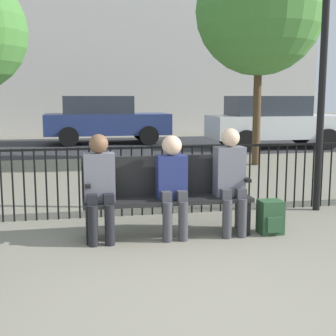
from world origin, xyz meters
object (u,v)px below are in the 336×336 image
at_px(seated_person_1, 172,180).
at_px(seated_person_2, 230,175).
at_px(parked_car_2, 273,121).
at_px(backpack, 271,217).
at_px(park_bench, 167,192).
at_px(parked_car_1, 105,119).
at_px(lamp_post, 326,17).
at_px(seated_person_0, 100,182).
at_px(tree_1, 260,11).

relative_size(seated_person_1, seated_person_2, 0.94).
relative_size(seated_person_1, parked_car_2, 0.28).
relative_size(backpack, parked_car_2, 0.09).
xyz_separation_m(park_bench, backpack, (1.21, -0.23, -0.30)).
distance_m(park_bench, backpack, 1.27).
relative_size(seated_person_1, backpack, 2.95).
bearing_deg(backpack, parked_car_1, 96.33).
distance_m(lamp_post, parked_car_1, 10.60).
bearing_deg(seated_person_0, parked_car_1, 86.09).
height_order(seated_person_0, seated_person_2, seated_person_2).
height_order(park_bench, lamp_post, lamp_post).
distance_m(seated_person_0, parked_car_2, 10.44).
xyz_separation_m(seated_person_0, tree_1, (3.94, 5.26, 2.85)).
bearing_deg(seated_person_2, parked_car_2, 63.31).
height_order(seated_person_0, parked_car_2, parked_car_2).
distance_m(backpack, parked_car_2, 9.57).
relative_size(parked_car_1, parked_car_2, 1.00).
bearing_deg(seated_person_1, parked_car_2, 59.76).
relative_size(backpack, parked_car_1, 0.09).
height_order(park_bench, seated_person_0, seated_person_0).
bearing_deg(seated_person_2, seated_person_1, -179.69).
distance_m(park_bench, seated_person_1, 0.22).
distance_m(backpack, tree_1, 6.60).
height_order(park_bench, parked_car_1, parked_car_1).
xyz_separation_m(seated_person_0, seated_person_2, (1.52, 0.00, 0.02)).
xyz_separation_m(seated_person_1, parked_car_1, (-0.07, 11.04, 0.17)).
height_order(seated_person_0, parked_car_1, parked_car_1).
distance_m(seated_person_2, tree_1, 6.44).
bearing_deg(backpack, park_bench, 169.26).
xyz_separation_m(park_bench, parked_car_1, (-0.03, 10.91, 0.34)).
bearing_deg(seated_person_0, seated_person_1, -0.10).
bearing_deg(seated_person_0, backpack, -2.84).
relative_size(seated_person_0, tree_1, 0.24).
bearing_deg(seated_person_1, lamp_post, 20.74).
xyz_separation_m(seated_person_1, tree_1, (3.12, 5.26, 2.85)).
bearing_deg(parked_car_2, park_bench, -120.82).
relative_size(seated_person_0, parked_car_2, 0.29).
height_order(seated_person_1, parked_car_2, parked_car_2).
xyz_separation_m(park_bench, parked_car_2, (5.07, 8.50, 0.34)).
bearing_deg(park_bench, seated_person_1, -73.27).
relative_size(tree_1, parked_car_2, 1.19).
bearing_deg(lamp_post, tree_1, 79.35).
distance_m(tree_1, parked_car_1, 7.12).
bearing_deg(lamp_post, seated_person_2, -151.57).
bearing_deg(parked_car_2, parked_car_1, 154.74).
height_order(seated_person_2, tree_1, tree_1).
distance_m(park_bench, tree_1, 6.74).
xyz_separation_m(seated_person_1, backpack, (1.17, -0.10, -0.47)).
xyz_separation_m(seated_person_0, lamp_post, (3.11, 0.87, 2.00)).
relative_size(lamp_post, parked_car_2, 0.98).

